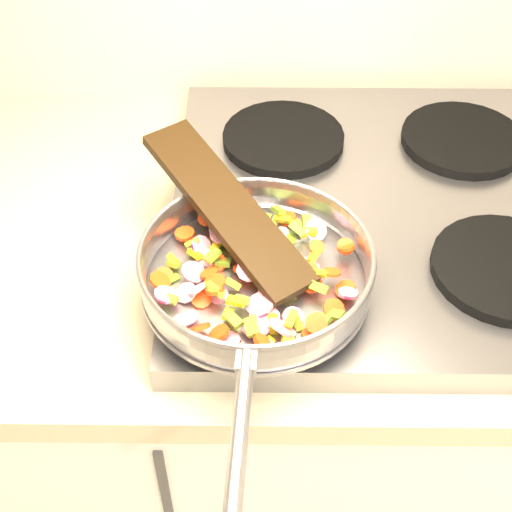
{
  "coord_description": "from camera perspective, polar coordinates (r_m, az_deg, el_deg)",
  "views": [
    {
      "loc": [
        -0.87,
        0.89,
        1.6
      ],
      "look_at": [
        -0.88,
        1.49,
        1.0
      ],
      "focal_mm": 50.0,
      "sensor_mm": 36.0,
      "label": 1
    }
  ],
  "objects": [
    {
      "name": "vegetable_heap",
      "position": [
        0.87,
        -0.11,
        -1.37
      ],
      "size": [
        0.26,
        0.26,
        0.04
      ],
      "color": "olive",
      "rests_on": "saute_pan"
    },
    {
      "name": "grate_fr",
      "position": [
        0.97,
        19.32,
        -0.93
      ],
      "size": [
        0.19,
        0.19,
        0.02
      ],
      "primitive_type": "cylinder",
      "color": "black",
      "rests_on": "cooktop"
    },
    {
      "name": "wooden_spatula",
      "position": [
        0.9,
        -2.38,
        3.96
      ],
      "size": [
        0.23,
        0.28,
        0.08
      ],
      "primitive_type": "cube",
      "rotation": [
        0.0,
        -0.21,
        2.21
      ],
      "color": "black",
      "rests_on": "saute_pan"
    },
    {
      "name": "cooktop",
      "position": [
        1.05,
        9.96,
        3.52
      ],
      "size": [
        0.6,
        0.6,
        0.04
      ],
      "primitive_type": "cube",
      "color": "#939399",
      "rests_on": "counter_top"
    },
    {
      "name": "grate_bl",
      "position": [
        1.13,
        2.2,
        9.4
      ],
      "size": [
        0.19,
        0.19,
        0.02
      ],
      "primitive_type": "cylinder",
      "color": "black",
      "rests_on": "cooktop"
    },
    {
      "name": "saute_pan",
      "position": [
        0.86,
        -0.01,
        -0.98
      ],
      "size": [
        0.32,
        0.49,
        0.06
      ],
      "rotation": [
        0.0,
        0.0,
        -0.06
      ],
      "color": "#9E9EA5",
      "rests_on": "grate_fl"
    },
    {
      "name": "grate_br",
      "position": [
        1.17,
        16.21,
        8.96
      ],
      "size": [
        0.19,
        0.19,
        0.02
      ],
      "primitive_type": "cylinder",
      "color": "black",
      "rests_on": "cooktop"
    },
    {
      "name": "grate_fl",
      "position": [
        0.92,
        2.5,
        -0.86
      ],
      "size": [
        0.19,
        0.19,
        0.02
      ],
      "primitive_type": "cylinder",
      "color": "black",
      "rests_on": "cooktop"
    }
  ]
}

